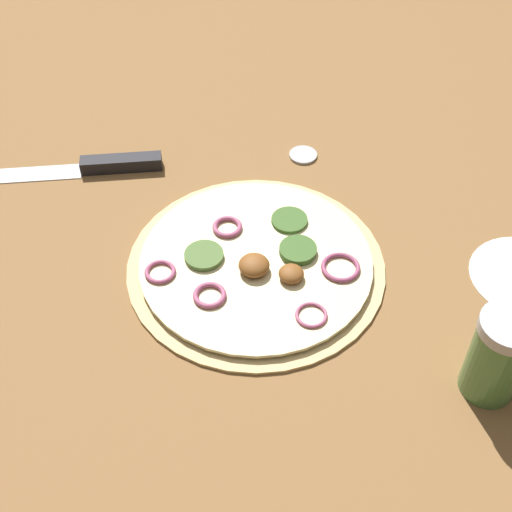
# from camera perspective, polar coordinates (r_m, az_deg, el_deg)

# --- Properties ---
(ground_plane) EXTENTS (3.00, 3.00, 0.00)m
(ground_plane) POSITION_cam_1_polar(r_m,az_deg,el_deg) (0.79, -0.00, -0.88)
(ground_plane) COLOR brown
(pizza) EXTENTS (0.29, 0.29, 0.03)m
(pizza) POSITION_cam_1_polar(r_m,az_deg,el_deg) (0.79, 0.04, -0.58)
(pizza) COLOR #D6B77A
(pizza) RESTS_ON ground_plane
(knife) EXTENTS (0.11, 0.30, 0.02)m
(knife) POSITION_cam_1_polar(r_m,az_deg,el_deg) (0.93, -13.33, 6.96)
(knife) COLOR silver
(knife) RESTS_ON ground_plane
(spice_jar) EXTENTS (0.06, 0.06, 0.10)m
(spice_jar) POSITION_cam_1_polar(r_m,az_deg,el_deg) (0.69, 18.81, -7.55)
(spice_jar) COLOR #4C7F42
(spice_jar) RESTS_ON ground_plane
(loose_cap) EXTENTS (0.04, 0.04, 0.01)m
(loose_cap) POSITION_cam_1_polar(r_m,az_deg,el_deg) (0.94, 3.80, 8.14)
(loose_cap) COLOR #B2B2B7
(loose_cap) RESTS_ON ground_plane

